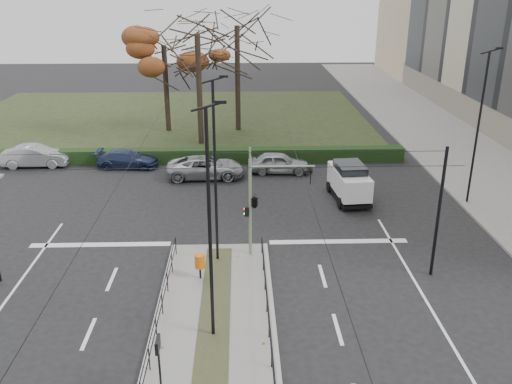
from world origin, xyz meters
TOP-DOWN VIEW (x-y plane):
  - ground at (0.00, 0.00)m, footprint 140.00×140.00m
  - median_island at (0.00, -2.50)m, footprint 4.40×15.00m
  - sidewalk_east at (18.00, 22.00)m, footprint 8.00×90.00m
  - park at (-6.00, 32.00)m, footprint 38.00×26.00m
  - hedge at (-6.00, 18.60)m, footprint 38.00×1.00m
  - median_railing at (0.00, -2.60)m, footprint 4.14×13.24m
  - catenary at (0.00, 1.62)m, footprint 20.00×34.00m
  - traffic_light at (1.78, 3.97)m, footprint 3.24×1.85m
  - litter_bin at (-0.75, 1.74)m, footprint 0.44×0.44m
  - info_panel at (-1.51, -5.47)m, footprint 0.12×0.56m
  - streetlamp_median_near at (0.01, -2.33)m, footprint 0.73×0.15m
  - streetlamp_median_far at (-0.03, 3.49)m, footprint 0.72×0.15m
  - streetlamp_sidewalk at (14.52, 10.20)m, footprint 0.74×0.15m
  - parked_car_second at (-13.50, 18.00)m, footprint 4.69×1.81m
  - parked_car_third at (-6.92, 17.57)m, footprint 4.46×2.11m
  - parked_car_fourth at (-1.25, 15.28)m, footprint 5.23×2.53m
  - white_van at (7.57, 11.09)m, footprint 2.19×4.25m
  - rust_tree at (-5.22, 27.40)m, footprint 8.65×8.65m
  - bare_tree_center at (0.91, 27.47)m, footprint 7.50×7.50m
  - bare_tree_near at (-2.08, 23.20)m, footprint 6.68×6.68m
  - parked_car_fifth at (3.71, 16.12)m, footprint 4.26×1.91m

SIDE VIEW (x-z plane):
  - ground at x=0.00m, z-range 0.00..0.00m
  - park at x=-6.00m, z-range 0.00..0.10m
  - median_island at x=0.00m, z-range 0.00..0.14m
  - sidewalk_east at x=18.00m, z-range 0.00..0.14m
  - hedge at x=-6.00m, z-range 0.00..1.00m
  - parked_car_third at x=-6.92m, z-range 0.00..1.26m
  - parked_car_fifth at x=3.71m, z-range 0.00..1.42m
  - parked_car_fourth at x=-1.25m, z-range 0.00..1.43m
  - parked_car_second at x=-13.50m, z-range 0.00..1.52m
  - litter_bin at x=-0.75m, z-range 0.38..1.52m
  - median_railing at x=0.00m, z-range 0.52..1.44m
  - white_van at x=7.57m, z-range 0.05..2.31m
  - info_panel at x=-1.51m, z-range 0.75..2.89m
  - traffic_light at x=1.78m, z-range 0.53..5.30m
  - catenary at x=0.00m, z-range 0.42..6.42m
  - streetlamp_median_far at x=-0.03m, z-range 0.21..8.80m
  - streetlamp_median_near at x=0.01m, z-range 0.21..8.95m
  - streetlamp_sidewalk at x=14.52m, z-range 0.22..9.13m
  - rust_tree at x=-5.22m, z-range 2.58..12.14m
  - bare_tree_near at x=-2.08m, z-range 2.34..13.71m
  - bare_tree_center at x=0.91m, z-range 2.42..14.15m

